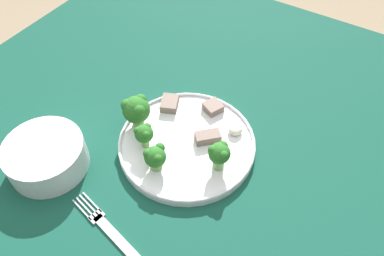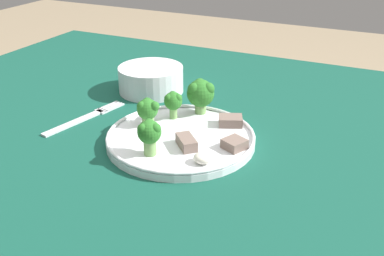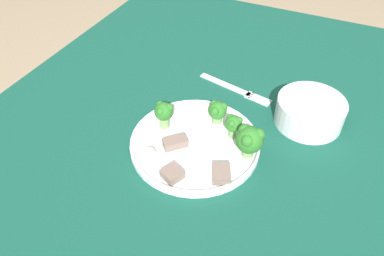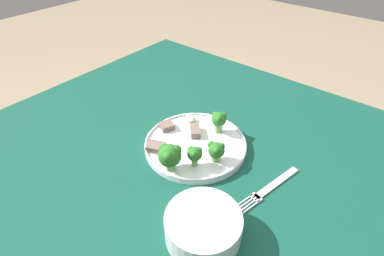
% 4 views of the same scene
% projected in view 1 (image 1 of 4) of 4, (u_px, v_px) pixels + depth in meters
% --- Properties ---
extents(table, '(1.23, 1.03, 0.74)m').
position_uv_depth(table, '(158.00, 187.00, 0.75)').
color(table, '#114738').
rests_on(table, ground_plane).
extents(dinner_plate, '(0.25, 0.25, 0.02)m').
position_uv_depth(dinner_plate, '(187.00, 144.00, 0.70)').
color(dinner_plate, white).
rests_on(dinner_plate, table).
extents(fork, '(0.06, 0.19, 0.00)m').
position_uv_depth(fork, '(113.00, 234.00, 0.59)').
color(fork, silver).
rests_on(fork, table).
extents(cream_bowl, '(0.14, 0.14, 0.06)m').
position_uv_depth(cream_bowl, '(46.00, 157.00, 0.66)').
color(cream_bowl, silver).
rests_on(cream_bowl, table).
extents(broccoli_floret_near_rim_left, '(0.04, 0.04, 0.05)m').
position_uv_depth(broccoli_floret_near_rim_left, '(155.00, 157.00, 0.64)').
color(broccoli_floret_near_rim_left, '#709E56').
rests_on(broccoli_floret_near_rim_left, dinner_plate).
extents(broccoli_floret_center_left, '(0.04, 0.04, 0.06)m').
position_uv_depth(broccoli_floret_center_left, '(219.00, 154.00, 0.63)').
color(broccoli_floret_center_left, '#709E56').
rests_on(broccoli_floret_center_left, dinner_plate).
extents(broccoli_floret_back_left, '(0.03, 0.03, 0.05)m').
position_uv_depth(broccoli_floret_back_left, '(144.00, 134.00, 0.66)').
color(broccoli_floret_back_left, '#709E56').
rests_on(broccoli_floret_back_left, dinner_plate).
extents(broccoli_floret_front_left, '(0.05, 0.05, 0.07)m').
position_uv_depth(broccoli_floret_front_left, '(136.00, 109.00, 0.69)').
color(broccoli_floret_front_left, '#709E56').
rests_on(broccoli_floret_front_left, dinner_plate).
extents(meat_slice_front_slice, '(0.05, 0.05, 0.02)m').
position_uv_depth(meat_slice_front_slice, '(170.00, 103.00, 0.75)').
color(meat_slice_front_slice, '#756056').
rests_on(meat_slice_front_slice, dinner_plate).
extents(meat_slice_middle_slice, '(0.04, 0.04, 0.02)m').
position_uv_depth(meat_slice_middle_slice, '(213.00, 107.00, 0.74)').
color(meat_slice_middle_slice, '#756056').
rests_on(meat_slice_middle_slice, dinner_plate).
extents(meat_slice_rear_slice, '(0.05, 0.05, 0.02)m').
position_uv_depth(meat_slice_rear_slice, '(208.00, 137.00, 0.69)').
color(meat_slice_rear_slice, '#756056').
rests_on(meat_slice_rear_slice, dinner_plate).
extents(sauce_dollop, '(0.03, 0.03, 0.02)m').
position_uv_depth(sauce_dollop, '(235.00, 129.00, 0.70)').
color(sauce_dollop, silver).
rests_on(sauce_dollop, dinner_plate).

